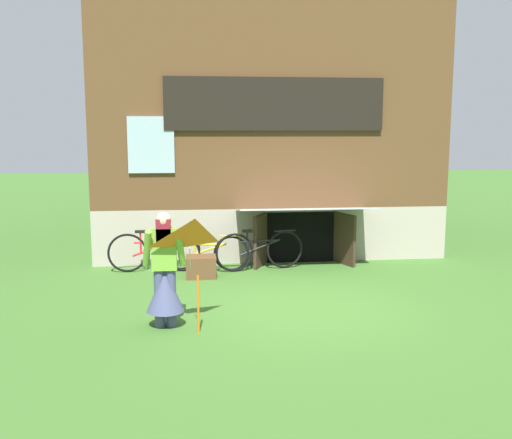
# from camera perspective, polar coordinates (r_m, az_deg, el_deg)

# --- Properties ---
(ground_plane) EXTENTS (60.00, 60.00, 0.00)m
(ground_plane) POSITION_cam_1_polar(r_m,az_deg,el_deg) (9.23, 4.36, -8.33)
(ground_plane) COLOR #3D6B28
(log_house) EXTENTS (7.33, 6.50, 5.44)m
(log_house) POSITION_cam_1_polar(r_m,az_deg,el_deg) (14.46, 0.32, 8.77)
(log_house) COLOR #ADA393
(log_house) RESTS_ON ground_plane
(person) EXTENTS (0.61, 0.52, 1.61)m
(person) POSITION_cam_1_polar(r_m,az_deg,el_deg) (8.15, -8.89, -5.77)
(person) COLOR #474C75
(person) RESTS_ON ground_plane
(kite) EXTENTS (0.84, 0.82, 1.50)m
(kite) POSITION_cam_1_polar(r_m,az_deg,el_deg) (7.56, -5.92, -2.49)
(kite) COLOR orange
(kite) RESTS_ON ground_plane
(bicycle_black) EXTENTS (1.75, 0.39, 0.81)m
(bicycle_black) POSITION_cam_1_polar(r_m,az_deg,el_deg) (11.38, 0.37, -3.01)
(bicycle_black) COLOR black
(bicycle_black) RESTS_ON ground_plane
(bicycle_yellow) EXTENTS (1.63, 0.17, 0.74)m
(bicycle_yellow) POSITION_cam_1_polar(r_m,az_deg,el_deg) (11.33, -4.82, -3.25)
(bicycle_yellow) COLOR black
(bicycle_yellow) RESTS_ON ground_plane
(bicycle_red) EXTENTS (1.78, 0.17, 0.81)m
(bicycle_red) POSITION_cam_1_polar(r_m,az_deg,el_deg) (11.45, -9.89, -3.06)
(bicycle_red) COLOR black
(bicycle_red) RESTS_ON ground_plane
(wooden_crate) EXTENTS (0.55, 0.47, 0.39)m
(wooden_crate) POSITION_cam_1_polar(r_m,az_deg,el_deg) (10.91, -5.38, -4.60)
(wooden_crate) COLOR brown
(wooden_crate) RESTS_ON ground_plane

